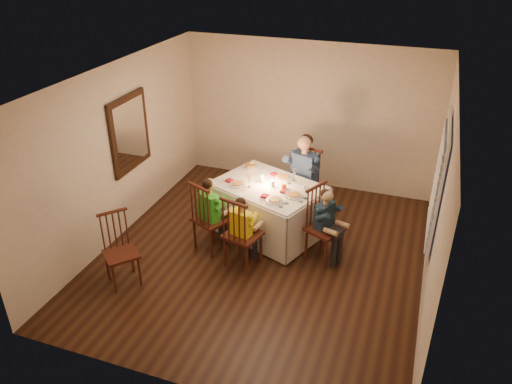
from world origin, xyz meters
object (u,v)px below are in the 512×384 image
(chair_end, at_px, (323,258))
(serving_bowl, at_px, (250,167))
(chair_near_left, at_px, (213,248))
(child_green, at_px, (213,248))
(child_teal, at_px, (323,258))
(chair_near_right, at_px, (243,264))
(chair_adult, at_px, (301,212))
(dining_table, at_px, (268,199))
(chair_extra, at_px, (125,282))
(child_yellow, at_px, (243,264))
(adult, at_px, (301,212))

(chair_end, xyz_separation_m, serving_bowl, (-1.43, 0.86, 0.85))
(chair_near_left, distance_m, serving_bowl, 1.45)
(child_green, xyz_separation_m, child_teal, (1.61, 0.30, 0.00))
(chair_end, relative_size, serving_bowl, 5.43)
(chair_near_right, bearing_deg, chair_adult, -89.55)
(dining_table, xyz_separation_m, child_green, (-0.63, -0.71, -0.59))
(serving_bowl, bearing_deg, chair_end, -31.01)
(child_teal, bearing_deg, chair_near_left, 125.49)
(chair_near_left, bearing_deg, child_teal, -145.02)
(dining_table, xyz_separation_m, child_teal, (0.98, -0.41, -0.59))
(chair_adult, height_order, child_teal, chair_adult)
(chair_near_right, relative_size, chair_extra, 1.10)
(chair_near_right, distance_m, child_teal, 1.16)
(chair_end, relative_size, child_green, 0.96)
(chair_end, bearing_deg, chair_extra, 145.85)
(child_yellow, relative_size, serving_bowl, 5.29)
(chair_extra, bearing_deg, chair_end, -18.47)
(serving_bowl, bearing_deg, chair_near_left, -98.88)
(chair_near_right, xyz_separation_m, adult, (0.40, 1.68, 0.00))
(child_yellow, bearing_deg, chair_end, -139.05)
(chair_adult, relative_size, chair_extra, 1.10)
(chair_near_right, relative_size, adult, 0.81)
(child_yellow, distance_m, child_teal, 1.16)
(chair_near_left, height_order, chair_end, same)
(chair_extra, bearing_deg, adult, 6.32)
(chair_near_right, xyz_separation_m, chair_extra, (-1.36, -0.91, 0.00))
(chair_near_right, relative_size, serving_bowl, 5.43)
(chair_adult, relative_size, child_green, 0.96)
(dining_table, bearing_deg, chair_near_right, -72.78)
(child_teal, bearing_deg, child_green, 125.49)
(child_teal, bearing_deg, adult, 53.89)
(dining_table, relative_size, child_teal, 1.69)
(dining_table, distance_m, chair_near_left, 1.12)
(chair_end, height_order, serving_bowl, serving_bowl)
(chair_near_left, xyz_separation_m, child_green, (-0.00, 0.00, 0.00))
(chair_near_left, relative_size, chair_extra, 1.10)
(adult, bearing_deg, chair_end, -43.06)
(chair_end, relative_size, child_teal, 1.01)
(adult, distance_m, child_teal, 1.31)
(serving_bowl, bearing_deg, chair_extra, -112.82)
(dining_table, distance_m, serving_bowl, 0.69)
(chair_extra, bearing_deg, chair_near_left, 6.01)
(adult, bearing_deg, chair_near_right, -85.49)
(adult, relative_size, child_teal, 1.25)
(chair_adult, xyz_separation_m, chair_near_right, (-0.40, -1.68, 0.00))
(chair_near_left, relative_size, serving_bowl, 5.43)
(chair_adult, xyz_separation_m, child_green, (-0.98, -1.45, 0.00))
(child_green, distance_m, serving_bowl, 1.45)
(chair_end, xyz_separation_m, adult, (-0.63, 1.15, 0.00))
(dining_table, height_order, child_teal, dining_table)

